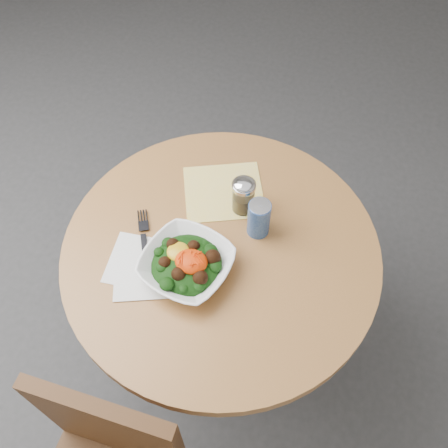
# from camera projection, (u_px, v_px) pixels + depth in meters

# --- Properties ---
(ground) EXTENTS (6.00, 6.00, 0.00)m
(ground) POSITION_uv_depth(u_px,v_px,m) (222.00, 344.00, 2.02)
(ground) COLOR #323235
(ground) RESTS_ON ground
(table) EXTENTS (0.90, 0.90, 0.75)m
(table) POSITION_uv_depth(u_px,v_px,m) (221.00, 280.00, 1.57)
(table) COLOR black
(table) RESTS_ON ground
(cloth_napkin) EXTENTS (0.30, 0.29, 0.00)m
(cloth_napkin) POSITION_uv_depth(u_px,v_px,m) (224.00, 192.00, 1.51)
(cloth_napkin) COLOR yellow
(cloth_napkin) RESTS_ON table
(paper_napkins) EXTENTS (0.22, 0.22, 0.00)m
(paper_napkins) POSITION_uv_depth(u_px,v_px,m) (142.00, 267.00, 1.37)
(paper_napkins) COLOR white
(paper_napkins) RESTS_ON table
(salad_bowl) EXTENTS (0.29, 0.29, 0.09)m
(salad_bowl) POSITION_uv_depth(u_px,v_px,m) (187.00, 264.00, 1.34)
(salad_bowl) COLOR white
(salad_bowl) RESTS_ON table
(fork) EXTENTS (0.12, 0.22, 0.00)m
(fork) POSITION_uv_depth(u_px,v_px,m) (144.00, 241.00, 1.41)
(fork) COLOR black
(fork) RESTS_ON table
(spice_shaker) EXTENTS (0.07, 0.07, 0.12)m
(spice_shaker) POSITION_uv_depth(u_px,v_px,m) (243.00, 195.00, 1.43)
(spice_shaker) COLOR silver
(spice_shaker) RESTS_ON table
(beverage_can) EXTENTS (0.06, 0.06, 0.12)m
(beverage_can) POSITION_uv_depth(u_px,v_px,m) (259.00, 218.00, 1.39)
(beverage_can) COLOR navy
(beverage_can) RESTS_ON table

